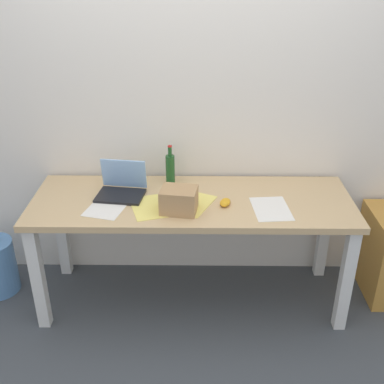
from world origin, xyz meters
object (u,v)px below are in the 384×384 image
Objects in this scene: beer_bottle at (170,168)px; cardboard_box at (179,200)px; computer_mouse at (225,202)px; laptop_left at (122,188)px; desk at (192,213)px.

beer_bottle is 1.26× the size of cardboard_box.
laptop_left is at bearing -174.56° from computer_mouse.
desk is at bearing -7.63° from laptop_left.
computer_mouse is (0.34, -0.30, -0.09)m from beer_bottle.
laptop_left is at bearing 172.37° from desk.
cardboard_box is (-0.27, -0.08, 0.05)m from computer_mouse.
laptop_left reaches higher than cardboard_box.
laptop_left reaches higher than computer_mouse.
desk is at bearing 177.60° from computer_mouse.
beer_bottle is at bearing 30.15° from laptop_left.
laptop_left is 1.51× the size of cardboard_box.
beer_bottle reaches higher than computer_mouse.
beer_bottle reaches higher than laptop_left.
desk is 19.70× the size of computer_mouse.
cardboard_box is at bearing -116.78° from desk.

